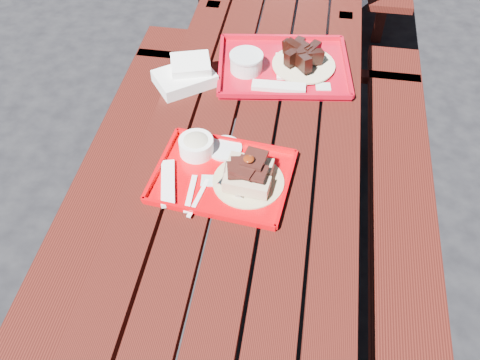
{
  "coord_description": "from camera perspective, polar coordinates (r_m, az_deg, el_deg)",
  "views": [
    {
      "loc": [
        0.17,
        -1.22,
        2.02
      ],
      "look_at": [
        0.0,
        -0.15,
        0.82
      ],
      "focal_mm": 40.0,
      "sensor_mm": 36.0,
      "label": 1
    }
  ],
  "objects": [
    {
      "name": "picnic_table_near",
      "position": [
        1.91,
        0.71,
        -1.91
      ],
      "size": [
        1.41,
        2.4,
        0.75
      ],
      "color": "#3E110C",
      "rests_on": "ground"
    },
    {
      "name": "far_tray",
      "position": [
        2.13,
        4.44,
        12.07
      ],
      "size": [
        0.55,
        0.46,
        0.08
      ],
      "color": "#B10518",
      "rests_on": "picnic_table_near"
    },
    {
      "name": "white_cloth",
      "position": [
        2.07,
        -5.74,
        11.12
      ],
      "size": [
        0.26,
        0.25,
        0.09
      ],
      "color": "white",
      "rests_on": "picnic_table_near"
    },
    {
      "name": "ground",
      "position": [
        2.36,
        0.58,
        -10.69
      ],
      "size": [
        60.0,
        60.0,
        0.0
      ],
      "primitive_type": "plane",
      "color": "black",
      "rests_on": "ground"
    },
    {
      "name": "near_tray",
      "position": [
        1.7,
        -1.72,
        1.29
      ],
      "size": [
        0.46,
        0.37,
        0.13
      ],
      "color": "#D20007",
      "rests_on": "picnic_table_near"
    }
  ]
}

